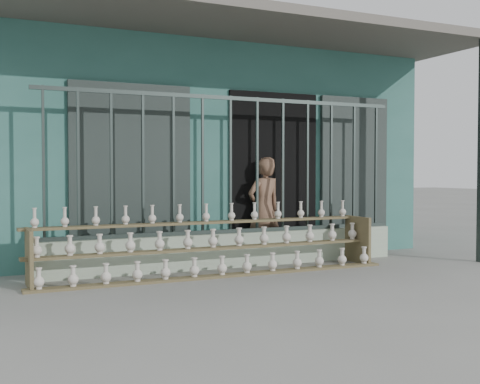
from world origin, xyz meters
name	(u,v)px	position (x,y,z in m)	size (l,w,h in m)	color
ground	(277,284)	(0.00, 0.00, 0.00)	(60.00, 60.00, 0.00)	slate
workshop_building	(163,151)	(0.00, 4.23, 1.62)	(7.40, 6.60, 3.21)	#2E6259
parapet_wall	(230,250)	(0.00, 1.30, 0.23)	(5.00, 0.20, 0.45)	#A4B79D
security_fence	(230,165)	(0.00, 1.30, 1.35)	(5.00, 0.04, 1.80)	#283330
shelf_rack	(214,245)	(-0.41, 0.88, 0.36)	(4.50, 0.68, 0.85)	brown
elderly_woman	(264,209)	(0.65, 1.60, 0.73)	(0.53, 0.35, 1.46)	brown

